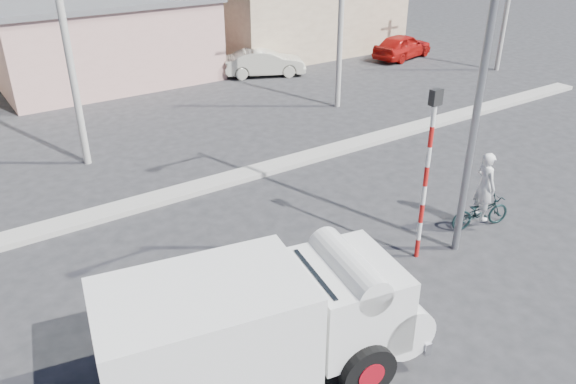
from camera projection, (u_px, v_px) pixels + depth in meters
ground_plane at (358, 338)px, 11.55m from camera, size 120.00×120.00×0.00m
median at (191, 190)px, 17.42m from camera, size 40.00×0.80×0.16m
truck at (267, 322)px, 9.97m from camera, size 6.14×3.18×2.42m
bicycle at (480, 212)px, 15.36m from camera, size 1.88×1.05×0.93m
cyclist at (483, 196)px, 15.14m from camera, size 0.62×0.79×1.92m
car_cream at (264, 63)px, 29.05m from camera, size 4.39×3.00×1.37m
car_red at (402, 46)px, 32.36m from camera, size 4.40×2.50×1.41m
traffic_pole at (428, 163)px, 13.07m from camera, size 0.28×0.18×4.36m
streetlight at (480, 59)px, 12.24m from camera, size 2.34×0.22×9.00m
building_row at (84, 39)px, 27.35m from camera, size 37.80×7.30×4.44m
utility_poles at (216, 26)px, 20.17m from camera, size 35.40×0.24×8.00m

